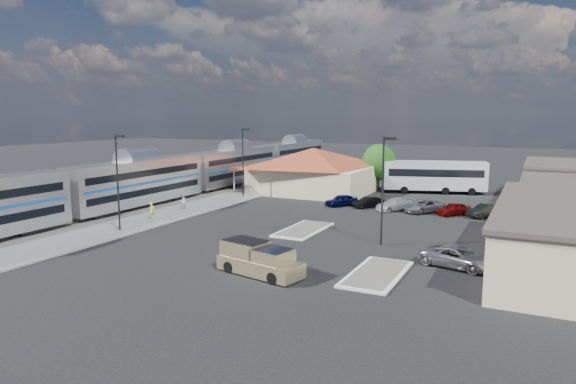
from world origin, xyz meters
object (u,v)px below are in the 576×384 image
at_px(pickup_truck, 260,260).
at_px(suv, 458,257).
at_px(coach_bus, 435,175).
at_px(station_depot, 313,170).

relative_size(pickup_truck, suv, 1.21).
xyz_separation_m(pickup_truck, suv, (11.79, 7.62, -0.26)).
bearing_deg(coach_bus, pickup_truck, 158.24).
bearing_deg(station_depot, suv, -50.11).
relative_size(station_depot, suv, 3.42).
bearing_deg(suv, pickup_truck, 137.41).
relative_size(suv, coach_bus, 0.39).
height_order(pickup_truck, coach_bus, coach_bus).
bearing_deg(coach_bus, station_depot, 98.24).
relative_size(pickup_truck, coach_bus, 0.47).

